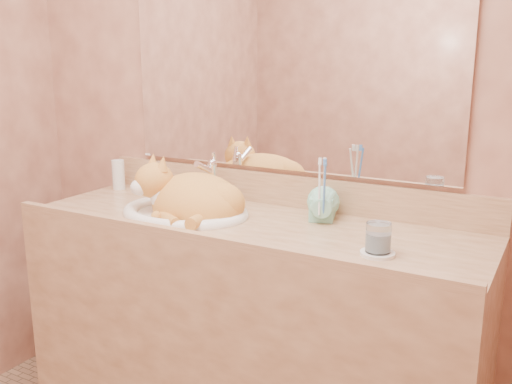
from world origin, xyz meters
The scene contains 12 objects.
wall_back centered at (0.00, 1.00, 1.25)m, with size 2.40×0.02×2.50m, color brown.
vanity_counter centered at (0.00, 0.72, 0.42)m, with size 1.60×0.55×0.85m, color brown, non-canonical shape.
mirror centered at (0.00, 0.99, 1.39)m, with size 1.30×0.02×0.80m, color white.
sink_basin centered at (-0.25, 0.70, 0.92)m, with size 0.47×0.39×0.15m, color white, non-canonical shape.
faucet centered at (-0.25, 0.88, 0.94)m, with size 0.05×0.13×0.18m, color white, non-canonical shape.
cat centered at (-0.24, 0.72, 0.91)m, with size 0.40×0.32×0.22m, color #C1762C, non-canonical shape.
soap_dispenser centered at (0.22, 0.83, 0.94)m, with size 0.08×0.08×0.18m, color #7FCBAE.
toothbrush_cup centered at (0.24, 0.81, 0.90)m, with size 0.11×0.11×0.11m, color #7FCBAE.
toothbrushes centered at (0.24, 0.81, 0.99)m, with size 0.04×0.04×0.23m, color silver, non-canonical shape.
saucer centered at (0.49, 0.62, 0.85)m, with size 0.10×0.10×0.01m, color white.
water_glass centered at (0.49, 0.62, 0.90)m, with size 0.07×0.07×0.08m, color silver.
lotion_bottle centered at (-0.73, 0.89, 0.91)m, with size 0.05×0.05×0.12m, color silver.
Camera 1 is at (0.93, -0.89, 1.40)m, focal length 40.00 mm.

